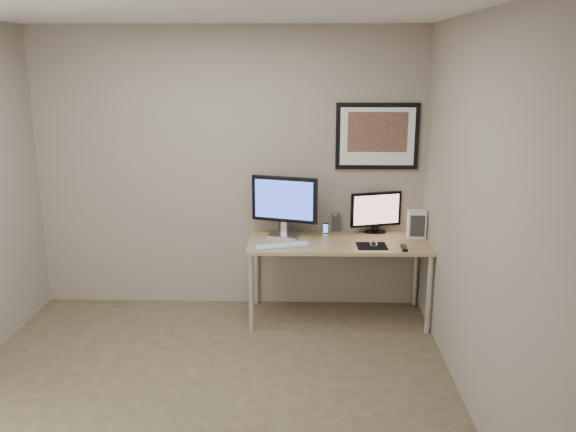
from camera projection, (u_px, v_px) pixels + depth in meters
name	position (u px, v px, depth m)	size (l,w,h in m)	color
floor	(206.00, 393.00, 4.31)	(3.60, 3.60, 0.00)	brown
room	(208.00, 154.00, 4.34)	(3.60, 3.60, 3.60)	white
desk	(338.00, 248.00, 5.43)	(1.60, 0.70, 0.73)	olive
framed_art	(377.00, 136.00, 5.51)	(0.75, 0.04, 0.60)	black
monitor_large	(284.00, 204.00, 5.47)	(0.59, 0.27, 0.55)	#B6B6BC
monitor_tv	(376.00, 211.00, 5.62)	(0.48, 0.17, 0.38)	black
speaker_left	(283.00, 223.00, 5.63)	(0.07, 0.07, 0.19)	#B6B6BC
speaker_right	(335.00, 223.00, 5.68)	(0.07, 0.07, 0.18)	#B6B6BC
phone_dock	(326.00, 229.00, 5.57)	(0.05, 0.05, 0.12)	black
keyboard	(283.00, 246.00, 5.25)	(0.48, 0.13, 0.02)	silver
mousepad	(372.00, 246.00, 5.26)	(0.26, 0.23, 0.00)	black
mouse	(374.00, 244.00, 5.27)	(0.05, 0.09, 0.03)	black
remote	(404.00, 248.00, 5.18)	(0.04, 0.16, 0.02)	black
fan_unit	(417.00, 224.00, 5.49)	(0.16, 0.12, 0.25)	white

